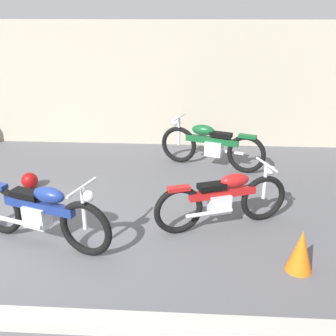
# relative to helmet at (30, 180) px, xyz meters

# --- Properties ---
(ground_plane) EXTENTS (40.00, 40.00, 0.00)m
(ground_plane) POSITION_rel_helmet_xyz_m (0.46, -1.59, -0.14)
(ground_plane) COLOR #56565B
(building_wall) EXTENTS (18.00, 0.30, 2.78)m
(building_wall) POSITION_rel_helmet_xyz_m (0.46, 2.78, 1.24)
(building_wall) COLOR #B2A893
(building_wall) RESTS_ON ground_plane
(helmet) EXTENTS (0.29, 0.29, 0.29)m
(helmet) POSITION_rel_helmet_xyz_m (0.00, 0.00, 0.00)
(helmet) COLOR maroon
(helmet) RESTS_ON ground_plane
(traffic_cone) EXTENTS (0.32, 0.32, 0.55)m
(traffic_cone) POSITION_rel_helmet_xyz_m (4.22, -2.17, 0.13)
(traffic_cone) COLOR orange
(traffic_cone) RESTS_ON ground_plane
(motorcycle_green) EXTENTS (2.07, 0.97, 0.98)m
(motorcycle_green) POSITION_rel_helmet_xyz_m (3.25, 1.23, 0.33)
(motorcycle_green) COLOR black
(motorcycle_green) RESTS_ON ground_plane
(motorcycle_blue) EXTENTS (2.10, 0.93, 0.98)m
(motorcycle_blue) POSITION_rel_helmet_xyz_m (0.89, -1.77, 0.33)
(motorcycle_blue) COLOR black
(motorcycle_blue) RESTS_ON ground_plane
(motorcycle_red) EXTENTS (1.95, 0.90, 0.92)m
(motorcycle_red) POSITION_rel_helmet_xyz_m (3.35, -1.14, 0.30)
(motorcycle_red) COLOR black
(motorcycle_red) RESTS_ON ground_plane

